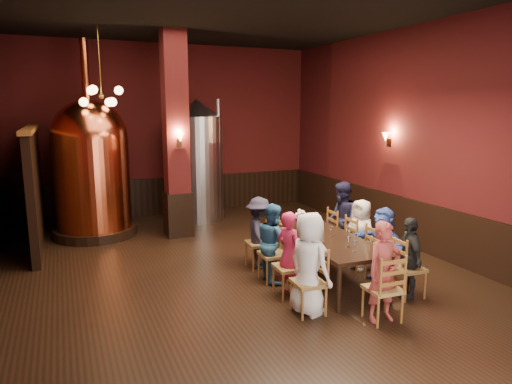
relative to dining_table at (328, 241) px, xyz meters
name	(u,v)px	position (x,y,z in m)	size (l,w,h in m)	color
room	(233,146)	(-1.33, 0.92, 1.56)	(10.00, 10.02, 4.50)	black
wainscot_right	(412,224)	(2.63, 0.92, -0.19)	(0.08, 9.90, 1.00)	black
wainscot_back	(170,196)	(-1.33, 5.88, -0.19)	(7.90, 0.08, 1.00)	black
column	(176,136)	(-1.63, 3.72, 1.56)	(0.58, 0.58, 4.50)	#470F14
partition	(35,189)	(-4.53, 4.12, 0.51)	(0.22, 3.50, 2.40)	black
pendant_cluster	(101,96)	(-3.13, 3.82, 2.41)	(0.90, 0.90, 1.70)	#A57226
sconce_wall	(389,139)	(2.57, 1.72, 1.51)	(0.20, 0.20, 0.36)	black
sconce_column	(179,139)	(-1.63, 3.42, 1.51)	(0.20, 0.20, 0.36)	black
dining_table	(328,241)	(0.00, 0.00, 0.00)	(1.13, 2.45, 0.75)	black
chair_0	(309,282)	(-0.90, -0.95, -0.23)	(0.46, 0.46, 0.92)	#955C26
person_0	(309,264)	(-0.90, -0.95, 0.05)	(0.72, 0.47, 1.47)	silver
chair_1	(289,267)	(-0.87, -0.28, -0.23)	(0.46, 0.46, 0.92)	#955C26
person_1	(289,254)	(-0.87, -0.28, -0.02)	(0.49, 0.32, 1.34)	#B71F4B
chair_2	(273,254)	(-0.83, 0.38, -0.23)	(0.46, 0.46, 0.92)	#955C26
person_2	(273,242)	(-0.83, 0.38, -0.03)	(0.64, 0.32, 1.32)	#275983
chair_3	(259,243)	(-0.79, 1.04, -0.23)	(0.46, 0.46, 0.92)	#955C26
person_3	(259,233)	(-0.79, 1.04, -0.04)	(0.84, 0.48, 1.30)	#221D2C
chair_4	(408,268)	(0.79, -1.04, -0.23)	(0.46, 0.46, 0.92)	#955C26
person_4	(409,257)	(0.79, -1.04, -0.06)	(0.74, 0.31, 1.26)	black
chair_5	(382,255)	(0.83, -0.38, -0.23)	(0.46, 0.46, 0.92)	#955C26
person_5	(383,244)	(0.83, -0.38, -0.05)	(1.18, 0.38, 1.27)	#3752A5
chair_6	(360,244)	(0.87, 0.28, -0.23)	(0.46, 0.46, 0.92)	#955C26
person_6	(361,234)	(0.87, 0.28, -0.05)	(0.62, 0.40, 1.27)	white
chair_7	(341,234)	(0.90, 0.95, -0.23)	(0.46, 0.46, 0.92)	#955C26
person_7	(341,220)	(0.90, 0.95, 0.05)	(0.72, 0.36, 1.48)	#1A1A34
chair_8	(383,288)	(-0.08, -1.55, -0.23)	(0.46, 0.46, 0.92)	#955C26
person_8	(384,272)	(-0.08, -1.55, 0.01)	(0.51, 0.33, 1.39)	#953631
copper_kettle	(92,167)	(-3.37, 4.45, 0.89)	(2.00, 2.00, 4.32)	black
steel_vessel	(198,161)	(-0.79, 4.94, 0.85)	(1.65, 1.65, 3.07)	#B2B2B7
rose_vase	(302,216)	(-0.12, 0.70, 0.29)	(0.20, 0.20, 0.35)	white
wine_glass_0	(320,238)	(-0.28, -0.22, 0.15)	(0.07, 0.07, 0.17)	white
wine_glass_1	(331,231)	(0.09, 0.04, 0.15)	(0.07, 0.07, 0.17)	white
wine_glass_2	(314,235)	(-0.28, -0.03, 0.15)	(0.07, 0.07, 0.17)	white
wine_glass_3	(347,233)	(0.28, -0.13, 0.15)	(0.07, 0.07, 0.17)	white
wine_glass_4	(302,229)	(-0.27, 0.39, 0.15)	(0.07, 0.07, 0.17)	white
wine_glass_5	(355,246)	(-0.03, -0.80, 0.15)	(0.07, 0.07, 0.17)	white
wine_glass_6	(349,242)	(0.01, -0.57, 0.15)	(0.07, 0.07, 0.17)	white
wine_glass_7	(308,234)	(-0.33, 0.08, 0.15)	(0.07, 0.07, 0.17)	white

